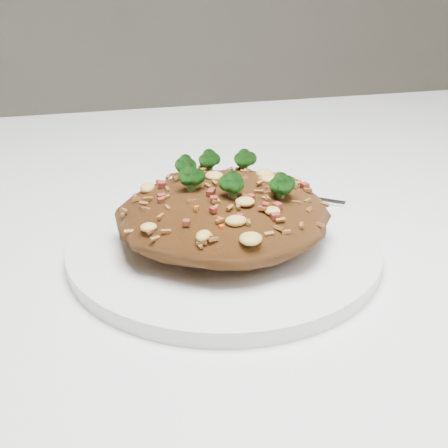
{
  "coord_description": "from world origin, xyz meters",
  "views": [
    {
      "loc": [
        -0.06,
        -0.53,
        1.02
      ],
      "look_at": [
        0.05,
        -0.07,
        0.78
      ],
      "focal_mm": 50.0,
      "sensor_mm": 36.0,
      "label": 1
    }
  ],
  "objects_px": {
    "dining_table": "(166,304)",
    "fork": "(273,193)",
    "plate": "(224,246)",
    "fried_rice": "(224,206)"
  },
  "relations": [
    {
      "from": "dining_table",
      "to": "fried_rice",
      "type": "xyz_separation_m",
      "value": [
        0.05,
        -0.07,
        0.14
      ]
    },
    {
      "from": "plate",
      "to": "fork",
      "type": "distance_m",
      "value": 0.11
    },
    {
      "from": "dining_table",
      "to": "plate",
      "type": "bearing_deg",
      "value": -55.14
    },
    {
      "from": "plate",
      "to": "fried_rice",
      "type": "height_order",
      "value": "fried_rice"
    },
    {
      "from": "dining_table",
      "to": "fork",
      "type": "height_order",
      "value": "fork"
    },
    {
      "from": "plate",
      "to": "fried_rice",
      "type": "distance_m",
      "value": 0.04
    },
    {
      "from": "dining_table",
      "to": "fork",
      "type": "relative_size",
      "value": 8.42
    },
    {
      "from": "dining_table",
      "to": "fork",
      "type": "xyz_separation_m",
      "value": [
        0.12,
        0.02,
        0.11
      ]
    },
    {
      "from": "plate",
      "to": "fork",
      "type": "xyz_separation_m",
      "value": [
        0.07,
        0.08,
        0.01
      ]
    },
    {
      "from": "dining_table",
      "to": "fried_rice",
      "type": "relative_size",
      "value": 6.58
    }
  ]
}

